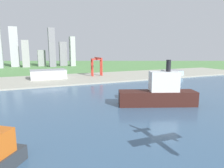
{
  "coord_description": "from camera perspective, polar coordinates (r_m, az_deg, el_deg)",
  "views": [
    {
      "loc": [
        -77.58,
        98.76,
        59.7
      ],
      "look_at": [
        -18.86,
        236.38,
        33.39
      ],
      "focal_mm": 32.36,
      "sensor_mm": 36.0,
      "label": 1
    }
  ],
  "objects": [
    {
      "name": "ground_plane",
      "position": [
        223.78,
        -1.96,
        -5.5
      ],
      "size": [
        2400.0,
        2400.0,
        0.0
      ],
      "primitive_type": "plane",
      "color": "#548849"
    },
    {
      "name": "water_bay",
      "position": [
        171.82,
        5.41,
        -10.38
      ],
      "size": [
        840.0,
        360.0,
        0.15
      ],
      "primitive_type": "cube",
      "color": "#385675",
      "rests_on": "ground"
    },
    {
      "name": "industrial_pier",
      "position": [
        403.11,
        -11.77,
        1.43
      ],
      "size": [
        840.0,
        140.0,
        2.5
      ],
      "primitive_type": "cube",
      "color": "#A09E8E",
      "rests_on": "ground"
    },
    {
      "name": "cargo_ship",
      "position": [
        219.56,
        13.18,
        -2.51
      ],
      "size": [
        82.88,
        48.24,
        48.19
      ],
      "color": "#381914",
      "rests_on": "water_bay"
    },
    {
      "name": "port_crane_red",
      "position": [
        427.23,
        -4.28,
        6.04
      ],
      "size": [
        22.56,
        41.9,
        39.38
      ],
      "color": "#B72D23",
      "rests_on": "industrial_pier"
    },
    {
      "name": "warehouse_main",
      "position": [
        409.93,
        -17.54,
        2.7
      ],
      "size": [
        66.2,
        37.19,
        17.11
      ],
      "color": "white",
      "rests_on": "industrial_pier"
    },
    {
      "name": "warehouse_annex",
      "position": [
        458.13,
        16.6,
        3.1
      ],
      "size": [
        35.71,
        32.56,
        11.34
      ],
      "color": "#99BCD1",
      "rests_on": "industrial_pier"
    },
    {
      "name": "distant_skyline",
      "position": [
        720.77,
        -21.21,
        9.05
      ],
      "size": [
        238.78,
        75.19,
        153.15
      ],
      "color": "#A0A3AA",
      "rests_on": "ground"
    }
  ]
}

